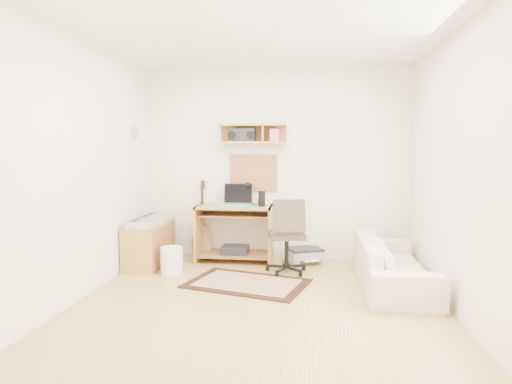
# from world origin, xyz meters

# --- Properties ---
(floor) EXTENTS (3.60, 4.00, 0.01)m
(floor) POSITION_xyz_m (0.00, 0.00, -0.01)
(floor) COLOR tan
(floor) RESTS_ON ground
(ceiling) EXTENTS (3.60, 4.00, 0.01)m
(ceiling) POSITION_xyz_m (0.00, 0.00, 2.60)
(ceiling) COLOR white
(ceiling) RESTS_ON ground
(back_wall) EXTENTS (3.60, 0.01, 2.60)m
(back_wall) POSITION_xyz_m (0.00, 2.00, 1.30)
(back_wall) COLOR #EEE7CF
(back_wall) RESTS_ON ground
(left_wall) EXTENTS (0.01, 4.00, 2.60)m
(left_wall) POSITION_xyz_m (-1.80, 0.00, 1.30)
(left_wall) COLOR #EEE7CF
(left_wall) RESTS_ON ground
(right_wall) EXTENTS (0.01, 4.00, 2.60)m
(right_wall) POSITION_xyz_m (1.80, 0.00, 1.30)
(right_wall) COLOR #EEE7CF
(right_wall) RESTS_ON ground
(wall_shelf) EXTENTS (0.90, 0.25, 0.26)m
(wall_shelf) POSITION_xyz_m (-0.30, 1.88, 1.70)
(wall_shelf) COLOR #B88841
(wall_shelf) RESTS_ON back_wall
(cork_board) EXTENTS (0.64, 0.03, 0.49)m
(cork_board) POSITION_xyz_m (-0.30, 1.98, 1.17)
(cork_board) COLOR tan
(cork_board) RESTS_ON back_wall
(wall_photo) EXTENTS (0.02, 0.20, 0.15)m
(wall_photo) POSITION_xyz_m (-1.79, 1.50, 1.72)
(wall_photo) COLOR #4C8CBF
(wall_photo) RESTS_ON left_wall
(desk) EXTENTS (1.00, 0.55, 0.75)m
(desk) POSITION_xyz_m (-0.52, 1.73, 0.38)
(desk) COLOR #B88841
(desk) RESTS_ON floor
(laptop) EXTENTS (0.39, 0.39, 0.29)m
(laptop) POSITION_xyz_m (-0.50, 1.71, 0.89)
(laptop) COLOR silver
(laptop) RESTS_ON desk
(speaker) EXTENTS (0.09, 0.09, 0.20)m
(speaker) POSITION_xyz_m (-0.15, 1.68, 0.85)
(speaker) COLOR black
(speaker) RESTS_ON desk
(desk_lamp) EXTENTS (0.10, 0.10, 0.30)m
(desk_lamp) POSITION_xyz_m (-0.31, 1.87, 0.90)
(desk_lamp) COLOR black
(desk_lamp) RESTS_ON desk
(pencil_cup) EXTENTS (0.06, 0.06, 0.09)m
(pencil_cup) POSITION_xyz_m (-0.19, 1.83, 0.80)
(pencil_cup) COLOR #34429C
(pencil_cup) RESTS_ON desk
(boombox) EXTENTS (0.35, 0.16, 0.18)m
(boombox) POSITION_xyz_m (-0.44, 1.87, 1.68)
(boombox) COLOR black
(boombox) RESTS_ON wall_shelf
(rug) EXTENTS (1.47, 1.17, 0.02)m
(rug) POSITION_xyz_m (-0.21, 0.73, 0.01)
(rug) COLOR tan
(rug) RESTS_ON floor
(task_chair) EXTENTS (0.55, 0.55, 0.93)m
(task_chair) POSITION_xyz_m (0.20, 1.24, 0.46)
(task_chair) COLOR #3E3024
(task_chair) RESTS_ON floor
(cabinet) EXTENTS (0.40, 0.90, 0.55)m
(cabinet) POSITION_xyz_m (-1.58, 1.37, 0.28)
(cabinet) COLOR #B88841
(cabinet) RESTS_ON floor
(music_keyboard) EXTENTS (0.27, 0.86, 0.08)m
(music_keyboard) POSITION_xyz_m (-1.58, 1.37, 0.59)
(music_keyboard) COLOR #B2B5BA
(music_keyboard) RESTS_ON cabinet
(guitar) EXTENTS (0.33, 0.26, 1.07)m
(guitar) POSITION_xyz_m (-1.01, 1.86, 0.54)
(guitar) COLOR olive
(guitar) RESTS_ON floor
(waste_basket) EXTENTS (0.35, 0.35, 0.32)m
(waste_basket) POSITION_xyz_m (-1.18, 1.04, 0.16)
(waste_basket) COLOR white
(waste_basket) RESTS_ON floor
(printer) EXTENTS (0.55, 0.50, 0.17)m
(printer) POSITION_xyz_m (0.41, 1.82, 0.09)
(printer) COLOR #A5A8AA
(printer) RESTS_ON floor
(sofa) EXTENTS (0.52, 1.77, 0.69)m
(sofa) POSITION_xyz_m (1.38, 0.84, 0.35)
(sofa) COLOR beige
(sofa) RESTS_ON floor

